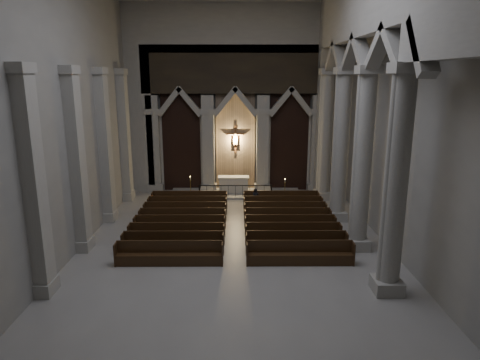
% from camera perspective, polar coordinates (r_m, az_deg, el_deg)
% --- Properties ---
extents(room, '(24.00, 24.10, 12.00)m').
position_cam_1_polar(room, '(16.52, -0.79, 13.72)').
color(room, '#989590').
rests_on(room, ground).
extents(sanctuary_wall, '(14.00, 0.77, 12.00)m').
position_cam_1_polar(sanctuary_wall, '(28.08, -0.64, 11.70)').
color(sanctuary_wall, '#A9A69E').
rests_on(sanctuary_wall, ground).
extents(right_arcade, '(1.00, 24.00, 12.00)m').
position_cam_1_polar(right_arcade, '(18.65, 16.91, 13.85)').
color(right_arcade, '#A9A69E').
rests_on(right_arcade, ground).
extents(left_pilasters, '(0.60, 13.00, 8.03)m').
position_cam_1_polar(left_pilasters, '(21.48, -19.03, 3.07)').
color(left_pilasters, '#A9A69E').
rests_on(left_pilasters, ground).
extents(sanctuary_step, '(8.50, 2.60, 0.15)m').
position_cam_1_polar(sanctuary_step, '(28.15, -0.61, -1.79)').
color(sanctuary_step, '#A9A69E').
rests_on(sanctuary_step, ground).
extents(altar, '(2.04, 0.81, 1.03)m').
position_cam_1_polar(altar, '(28.14, -0.87, -0.55)').
color(altar, beige).
rests_on(altar, sanctuary_step).
extents(altar_rail, '(4.65, 0.09, 0.91)m').
position_cam_1_polar(altar_rail, '(27.04, -0.62, -1.27)').
color(altar_rail, black).
rests_on(altar_rail, ground).
extents(candle_stand_left, '(0.24, 0.24, 1.45)m').
position_cam_1_polar(candle_stand_left, '(27.37, -6.59, -1.64)').
color(candle_stand_left, '#A68B33').
rests_on(candle_stand_left, ground).
extents(candle_stand_right, '(0.23, 0.23, 1.36)m').
position_cam_1_polar(candle_stand_right, '(27.04, 5.98, -1.87)').
color(candle_stand_right, '#A68B33').
rests_on(candle_stand_right, ground).
extents(pews, '(9.84, 8.31, 0.99)m').
position_cam_1_polar(pews, '(21.58, -0.66, -5.99)').
color(pews, black).
rests_on(pews, ground).
extents(worshipper, '(0.43, 0.30, 1.15)m').
position_cam_1_polar(worshipper, '(25.30, 2.08, -2.42)').
color(worshipper, black).
rests_on(worshipper, ground).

